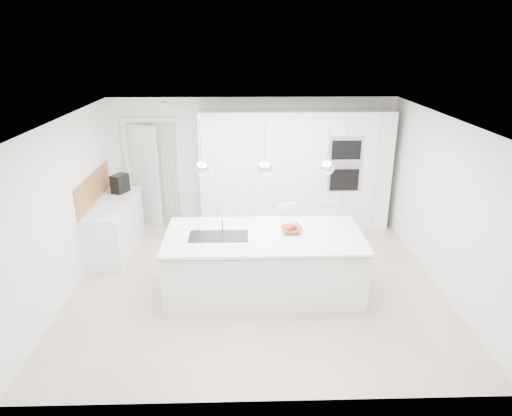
{
  "coord_description": "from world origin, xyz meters",
  "views": [
    {
      "loc": [
        -0.18,
        -6.23,
        3.56
      ],
      "look_at": [
        0.0,
        0.3,
        1.1
      ],
      "focal_mm": 32.0,
      "sensor_mm": 36.0,
      "label": 1
    }
  ],
  "objects_px": {
    "island_base": "(264,265)",
    "espresso_machine": "(120,183)",
    "fruit_bowl": "(292,230)",
    "bar_stool_left": "(286,237)",
    "bar_stool_right": "(330,233)"
  },
  "relations": [
    {
      "from": "island_base",
      "to": "espresso_machine",
      "type": "height_order",
      "value": "espresso_machine"
    },
    {
      "from": "island_base",
      "to": "bar_stool_left",
      "type": "xyz_separation_m",
      "value": [
        0.4,
        0.79,
        0.09
      ]
    },
    {
      "from": "island_base",
      "to": "fruit_bowl",
      "type": "relative_size",
      "value": 8.99
    },
    {
      "from": "bar_stool_left",
      "to": "bar_stool_right",
      "type": "bearing_deg",
      "value": 0.82
    },
    {
      "from": "bar_stool_left",
      "to": "bar_stool_right",
      "type": "distance_m",
      "value": 0.76
    },
    {
      "from": "island_base",
      "to": "bar_stool_right",
      "type": "distance_m",
      "value": 1.51
    },
    {
      "from": "island_base",
      "to": "bar_stool_left",
      "type": "height_order",
      "value": "bar_stool_left"
    },
    {
      "from": "island_base",
      "to": "fruit_bowl",
      "type": "bearing_deg",
      "value": 16.06
    },
    {
      "from": "espresso_machine",
      "to": "bar_stool_left",
      "type": "height_order",
      "value": "espresso_machine"
    },
    {
      "from": "fruit_bowl",
      "to": "espresso_machine",
      "type": "height_order",
      "value": "espresso_machine"
    },
    {
      "from": "fruit_bowl",
      "to": "bar_stool_left",
      "type": "relative_size",
      "value": 0.3
    },
    {
      "from": "island_base",
      "to": "espresso_machine",
      "type": "bearing_deg",
      "value": 141.34
    },
    {
      "from": "espresso_machine",
      "to": "bar_stool_left",
      "type": "bearing_deg",
      "value": 1.56
    },
    {
      "from": "island_base",
      "to": "bar_stool_right",
      "type": "relative_size",
      "value": 2.77
    },
    {
      "from": "espresso_machine",
      "to": "bar_stool_left",
      "type": "distance_m",
      "value": 3.22
    }
  ]
}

